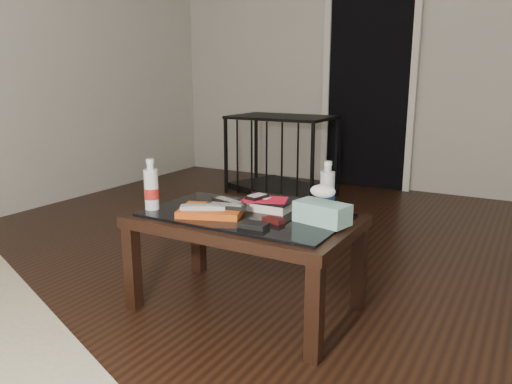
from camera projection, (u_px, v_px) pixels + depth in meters
ground at (293, 281)px, 2.68m from camera, size 5.00×5.00×0.00m
doorway at (369, 80)px, 4.72m from camera, size 0.90×0.08×2.07m
coffee_table at (245, 227)px, 2.28m from camera, size 1.00×0.60×0.46m
pet_crate at (281, 168)px, 4.63m from camera, size 1.06×0.89×0.71m
magazines at (212, 211)px, 2.26m from camera, size 0.34×0.29×0.03m
remote_silver at (203, 207)px, 2.23m from camera, size 0.20×0.14×0.02m
remote_black_front at (227, 206)px, 2.24m from camera, size 0.21×0.09×0.02m
remote_black_back at (229, 202)px, 2.32m from camera, size 0.21×0.11×0.02m
textbook at (268, 203)px, 2.36m from camera, size 0.25×0.21×0.05m
dvd_mailers at (265, 199)px, 2.34m from camera, size 0.21×0.17×0.01m
ipod at (257, 196)px, 2.34m from camera, size 0.08×0.11×0.02m
flip_phone at (274, 220)px, 2.13m from camera, size 0.10×0.06×0.02m
wallet at (254, 225)px, 2.06m from camera, size 0.12×0.07×0.02m
water_bottle_left at (151, 184)px, 2.32m from camera, size 0.07×0.07×0.24m
water_bottle_right at (327, 187)px, 2.26m from camera, size 0.07×0.07×0.24m
tissue_box at (322, 213)px, 2.12m from camera, size 0.25×0.17×0.09m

